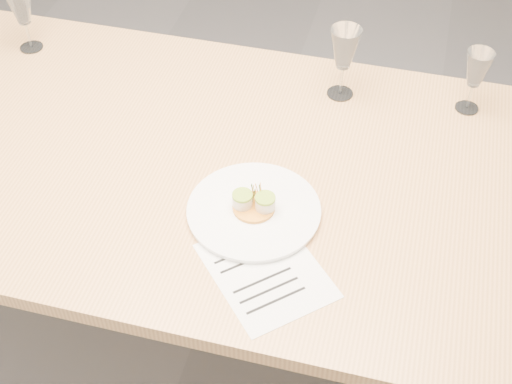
% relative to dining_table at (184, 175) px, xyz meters
% --- Properties ---
extents(ground, '(7.00, 7.00, 0.00)m').
position_rel_dining_table_xyz_m(ground, '(0.00, 0.00, -0.68)').
color(ground, slate).
rests_on(ground, ground).
extents(dining_table, '(2.40, 1.00, 0.75)m').
position_rel_dining_table_xyz_m(dining_table, '(0.00, 0.00, 0.00)').
color(dining_table, tan).
rests_on(dining_table, ground).
extents(dinner_plate, '(0.31, 0.31, 0.08)m').
position_rel_dining_table_xyz_m(dinner_plate, '(0.22, -0.15, 0.08)').
color(dinner_plate, white).
rests_on(dinner_plate, dining_table).
extents(recipe_sheet, '(0.35, 0.35, 0.00)m').
position_rel_dining_table_xyz_m(recipe_sheet, '(0.29, -0.30, 0.07)').
color(recipe_sheet, white).
rests_on(recipe_sheet, dining_table).
extents(wine_glass_1, '(0.08, 0.08, 0.19)m').
position_rel_dining_table_xyz_m(wine_glass_1, '(-0.58, 0.33, 0.20)').
color(wine_glass_1, white).
rests_on(wine_glass_1, dining_table).
extents(wine_glass_2, '(0.08, 0.08, 0.20)m').
position_rel_dining_table_xyz_m(wine_glass_2, '(0.34, 0.34, 0.21)').
color(wine_glass_2, white).
rests_on(wine_glass_2, dining_table).
extents(wine_glass_3, '(0.07, 0.07, 0.18)m').
position_rel_dining_table_xyz_m(wine_glass_3, '(0.68, 0.37, 0.19)').
color(wine_glass_3, white).
rests_on(wine_glass_3, dining_table).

